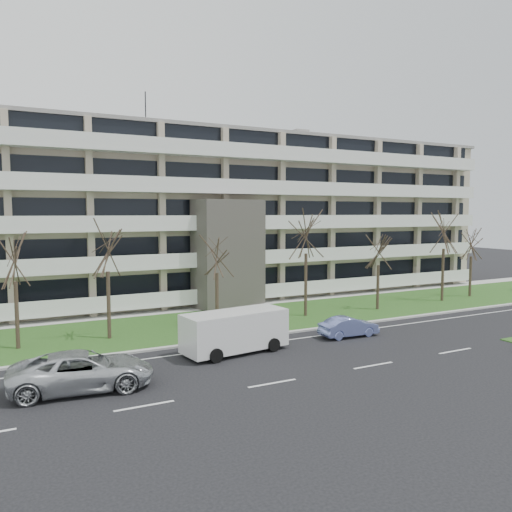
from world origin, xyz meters
TOP-DOWN VIEW (x-y plane):
  - ground at (0.00, 0.00)m, footprint 160.00×160.00m
  - grass_verge at (0.00, 13.00)m, footprint 90.00×10.00m
  - curb at (0.00, 8.00)m, footprint 90.00×0.35m
  - sidewalk at (0.00, 18.50)m, footprint 90.00×2.00m
  - lane_edge_line at (0.00, 6.50)m, footprint 90.00×0.12m
  - apartment_building at (-0.01, 25.32)m, footprint 60.50×15.10m
  - silver_pickup at (-13.97, 3.15)m, footprint 6.52×3.58m
  - blue_sedan at (2.61, 5.48)m, footprint 3.95×1.49m
  - white_van at (-5.31, 5.52)m, footprint 6.30×3.11m
  - tree_1 at (-16.36, 11.80)m, footprint 3.55×3.55m
  - tree_2 at (-11.17, 11.80)m, footprint 3.82×3.82m
  - tree_3 at (-3.95, 11.60)m, footprint 3.40×3.40m
  - tree_4 at (3.55, 12.04)m, footprint 4.31×4.31m
  - tree_5 at (10.20, 11.56)m, footprint 3.27×3.27m
  - tree_6 at (18.00, 12.01)m, footprint 4.21×4.21m
  - tree_7 at (22.16, 12.49)m, footprint 3.42×3.42m

SIDE VIEW (x-z plane):
  - ground at x=0.00m, z-range 0.00..0.00m
  - lane_edge_line at x=0.00m, z-range 0.00..0.01m
  - grass_verge at x=0.00m, z-range 0.00..0.06m
  - sidewalk at x=0.00m, z-range 0.00..0.08m
  - curb at x=0.00m, z-range 0.00..0.12m
  - blue_sedan at x=2.61m, z-range 0.00..1.29m
  - silver_pickup at x=-13.97m, z-range 0.00..1.73m
  - white_van at x=-5.31m, z-range 0.23..2.58m
  - tree_5 at x=10.20m, z-range 1.81..8.36m
  - tree_3 at x=-3.95m, z-range 1.88..8.68m
  - tree_7 at x=22.16m, z-range 1.89..8.73m
  - tree_1 at x=-16.36m, z-range 1.97..9.06m
  - tree_2 at x=-11.17m, z-range 2.12..9.75m
  - tree_6 at x=18.00m, z-range 2.34..10.77m
  - tree_4 at x=3.55m, z-range 2.40..11.01m
  - apartment_building at x=-0.01m, z-range -1.76..16.99m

